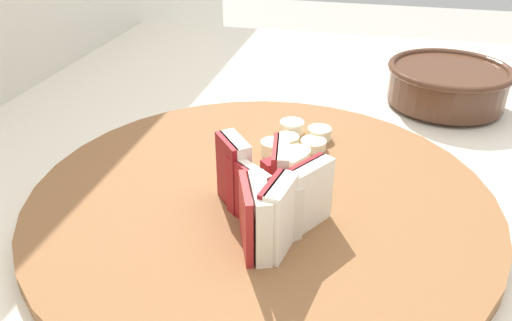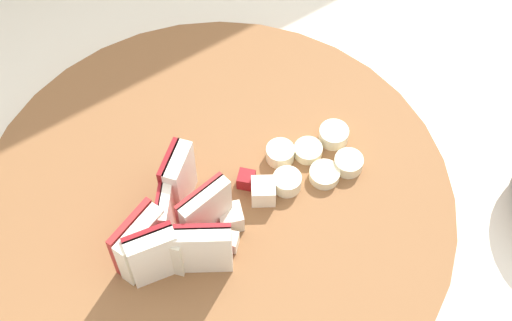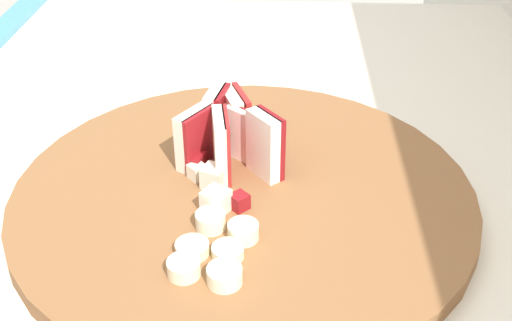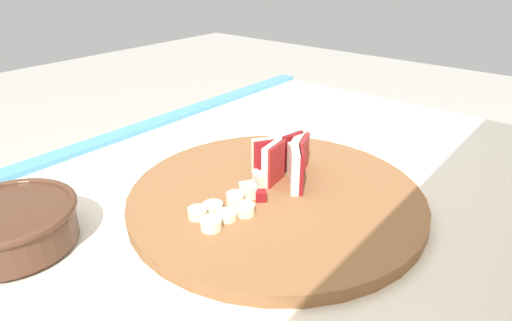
{
  "view_description": "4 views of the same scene",
  "coord_description": "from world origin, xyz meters",
  "views": [
    {
      "loc": [
        -0.41,
        -0.08,
        1.18
      ],
      "look_at": [
        -0.03,
        0.01,
        0.95
      ],
      "focal_mm": 35.58,
      "sensor_mm": 36.0,
      "label": 1
    },
    {
      "loc": [
        -0.18,
        -0.3,
        1.51
      ],
      "look_at": [
        0.02,
        0.0,
        0.95
      ],
      "focal_mm": 53.03,
      "sensor_mm": 36.0,
      "label": 2
    },
    {
      "loc": [
        0.48,
        0.04,
        1.27
      ],
      "look_at": [
        -0.05,
        0.02,
        0.93
      ],
      "focal_mm": 44.8,
      "sensor_mm": 36.0,
      "label": 3
    },
    {
      "loc": [
        0.44,
        0.34,
        1.24
      ],
      "look_at": [
        -0.02,
        -0.03,
        0.95
      ],
      "focal_mm": 30.43,
      "sensor_mm": 36.0,
      "label": 4
    }
  ],
  "objects": [
    {
      "name": "apple_wedge_fan",
      "position": [
        -0.07,
        -0.01,
        0.95
      ],
      "size": [
        0.11,
        0.11,
        0.07
      ],
      "color": "#B22D23",
      "rests_on": "cutting_board"
    },
    {
      "name": "cutting_board",
      "position": [
        -0.02,
        0.01,
        0.91
      ],
      "size": [
        0.44,
        0.44,
        0.02
      ],
      "primitive_type": "cylinder",
      "color": "brown",
      "rests_on": "tiled_countertop"
    },
    {
      "name": "banana_slice_rows",
      "position": [
        0.08,
        -0.01,
        0.92
      ],
      "size": [
        0.09,
        0.07,
        0.02
      ],
      "color": "#F4EAC6",
      "rests_on": "cutting_board"
    },
    {
      "name": "apple_dice_pile",
      "position": [
        -0.01,
        -0.02,
        0.92
      ],
      "size": [
        0.09,
        0.07,
        0.02
      ],
      "color": "maroon",
      "rests_on": "cutting_board"
    }
  ]
}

